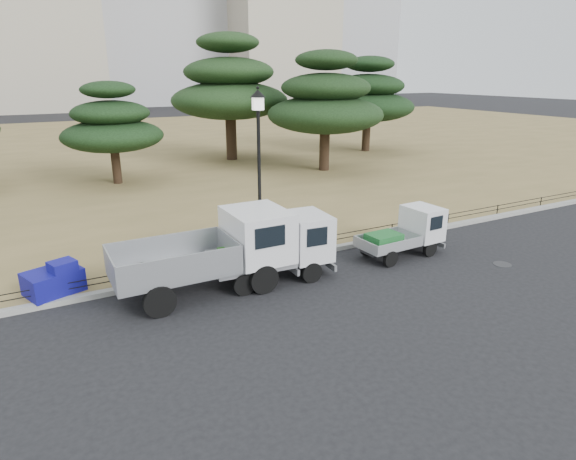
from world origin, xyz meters
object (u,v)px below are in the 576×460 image
truck_kei_rear (406,233)px  street_lamp (259,148)px  truck_kei_front (280,248)px  tarp_pile (54,280)px  truck_large (215,249)px

truck_kei_rear → street_lamp: (-4.79, 1.80, 3.06)m
truck_kei_front → street_lamp: bearing=92.7°
truck_kei_rear → tarp_pile: 11.35m
truck_kei_front → tarp_pile: bearing=168.2°
truck_large → truck_kei_front: 2.09m
truck_large → street_lamp: size_ratio=0.94×
truck_large → tarp_pile: size_ratio=3.01×
truck_kei_front → street_lamp: (0.03, 1.52, 2.90)m
truck_large → truck_kei_rear: 6.92m
truck_kei_front → tarp_pile: (-6.34, 1.78, -0.45)m
truck_kei_rear → street_lamp: bearing=156.4°
street_lamp → truck_kei_front: bearing=-91.1°
truck_kei_rear → street_lamp: 5.96m
truck_kei_rear → tarp_pile: size_ratio=1.85×
truck_kei_rear → tarp_pile: truck_kei_rear is taller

